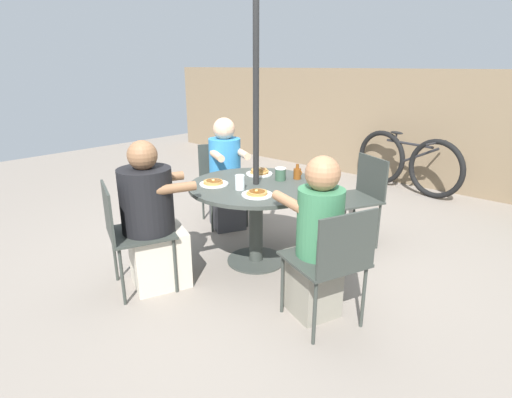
{
  "coord_description": "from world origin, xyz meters",
  "views": [
    {
      "loc": [
        2.15,
        -2.39,
        1.67
      ],
      "look_at": [
        0.0,
        0.0,
        0.58
      ],
      "focal_mm": 28.0,
      "sensor_mm": 36.0,
      "label": 1
    }
  ],
  "objects_px": {
    "patio_chair_east": "(222,177)",
    "diner_east": "(226,178)",
    "coffee_cup": "(280,174)",
    "patio_chair_west": "(332,258)",
    "patio_table": "(256,199)",
    "diner_west": "(317,243)",
    "pancake_plate_c": "(257,194)",
    "patio_chair_north": "(359,194)",
    "diner_south": "(153,223)",
    "drinking_glass_a": "(240,182)",
    "patio_chair_south": "(129,229)",
    "pancake_plate_a": "(259,172)",
    "bicycle": "(407,162)",
    "pancake_plate_b": "(214,183)",
    "syrup_bottle": "(297,173)"
  },
  "relations": [
    {
      "from": "patio_chair_east",
      "to": "syrup_bottle",
      "type": "height_order",
      "value": "same"
    },
    {
      "from": "patio_chair_south",
      "to": "diner_south",
      "type": "relative_size",
      "value": 0.73
    },
    {
      "from": "patio_chair_south",
      "to": "coffee_cup",
      "type": "bearing_deg",
      "value": 90.54
    },
    {
      "from": "patio_chair_north",
      "to": "diner_south",
      "type": "height_order",
      "value": "diner_south"
    },
    {
      "from": "diner_south",
      "to": "bicycle",
      "type": "height_order",
      "value": "diner_south"
    },
    {
      "from": "patio_chair_east",
      "to": "patio_chair_west",
      "type": "xyz_separation_m",
      "value": [
        1.92,
        -0.86,
        0.0
      ]
    },
    {
      "from": "drinking_glass_a",
      "to": "bicycle",
      "type": "distance_m",
      "value": 3.2
    },
    {
      "from": "pancake_plate_a",
      "to": "pancake_plate_b",
      "type": "distance_m",
      "value": 0.51
    },
    {
      "from": "pancake_plate_a",
      "to": "patio_chair_north",
      "type": "bearing_deg",
      "value": 46.84
    },
    {
      "from": "patio_chair_west",
      "to": "patio_chair_east",
      "type": "bearing_deg",
      "value": 86.85
    },
    {
      "from": "patio_chair_east",
      "to": "pancake_plate_c",
      "type": "relative_size",
      "value": 3.56
    },
    {
      "from": "patio_table",
      "to": "diner_east",
      "type": "relative_size",
      "value": 0.97
    },
    {
      "from": "diner_west",
      "to": "coffee_cup",
      "type": "distance_m",
      "value": 0.95
    },
    {
      "from": "patio_chair_east",
      "to": "diner_east",
      "type": "xyz_separation_m",
      "value": [
        0.15,
        -0.08,
        0.03
      ]
    },
    {
      "from": "diner_east",
      "to": "patio_chair_west",
      "type": "bearing_deg",
      "value": 93.42
    },
    {
      "from": "patio_table",
      "to": "pancake_plate_b",
      "type": "xyz_separation_m",
      "value": [
        -0.25,
        -0.25,
        0.15
      ]
    },
    {
      "from": "patio_chair_north",
      "to": "diner_south",
      "type": "relative_size",
      "value": 0.73
    },
    {
      "from": "pancake_plate_a",
      "to": "coffee_cup",
      "type": "bearing_deg",
      "value": -5.44
    },
    {
      "from": "coffee_cup",
      "to": "patio_chair_west",
      "type": "bearing_deg",
      "value": -33.71
    },
    {
      "from": "patio_chair_west",
      "to": "pancake_plate_b",
      "type": "height_order",
      "value": "patio_chair_west"
    },
    {
      "from": "patio_table",
      "to": "diner_west",
      "type": "bearing_deg",
      "value": -20.9
    },
    {
      "from": "patio_table",
      "to": "patio_chair_north",
      "type": "distance_m",
      "value": 1.06
    },
    {
      "from": "patio_table",
      "to": "diner_south",
      "type": "xyz_separation_m",
      "value": [
        -0.33,
        -0.82,
        -0.06
      ]
    },
    {
      "from": "patio_chair_south",
      "to": "diner_south",
      "type": "distance_m",
      "value": 0.17
    },
    {
      "from": "diner_south",
      "to": "drinking_glass_a",
      "type": "distance_m",
      "value": 0.75
    },
    {
      "from": "diner_south",
      "to": "pancake_plate_b",
      "type": "bearing_deg",
      "value": 104.36
    },
    {
      "from": "diner_west",
      "to": "drinking_glass_a",
      "type": "relative_size",
      "value": 9.55
    },
    {
      "from": "patio_chair_south",
      "to": "pancake_plate_c",
      "type": "distance_m",
      "value": 1.0
    },
    {
      "from": "patio_chair_south",
      "to": "coffee_cup",
      "type": "distance_m",
      "value": 1.32
    },
    {
      "from": "patio_chair_west",
      "to": "syrup_bottle",
      "type": "relative_size",
      "value": 6.34
    },
    {
      "from": "pancake_plate_b",
      "to": "pancake_plate_c",
      "type": "distance_m",
      "value": 0.46
    },
    {
      "from": "diner_east",
      "to": "diner_south",
      "type": "xyz_separation_m",
      "value": [
        0.46,
        -1.22,
        -0.02
      ]
    },
    {
      "from": "pancake_plate_b",
      "to": "coffee_cup",
      "type": "bearing_deg",
      "value": 55.13
    },
    {
      "from": "patio_table",
      "to": "drinking_glass_a",
      "type": "bearing_deg",
      "value": -87.8
    },
    {
      "from": "patio_chair_east",
      "to": "coffee_cup",
      "type": "height_order",
      "value": "patio_chair_east"
    },
    {
      "from": "syrup_bottle",
      "to": "coffee_cup",
      "type": "xyz_separation_m",
      "value": [
        -0.08,
        -0.13,
        0.0
      ]
    },
    {
      "from": "pancake_plate_c",
      "to": "bicycle",
      "type": "xyz_separation_m",
      "value": [
        -0.09,
        3.2,
        -0.34
      ]
    },
    {
      "from": "patio_chair_north",
      "to": "patio_chair_south",
      "type": "height_order",
      "value": "same"
    },
    {
      "from": "patio_chair_north",
      "to": "patio_table",
      "type": "bearing_deg",
      "value": 90.0
    },
    {
      "from": "syrup_bottle",
      "to": "bicycle",
      "type": "relative_size",
      "value": 0.08
    },
    {
      "from": "patio_chair_north",
      "to": "pancake_plate_c",
      "type": "bearing_deg",
      "value": 103.84
    },
    {
      "from": "patio_chair_south",
      "to": "drinking_glass_a",
      "type": "bearing_deg",
      "value": 84.58
    },
    {
      "from": "patio_chair_east",
      "to": "bicycle",
      "type": "distance_m",
      "value": 2.71
    },
    {
      "from": "patio_table",
      "to": "patio_chair_south",
      "type": "bearing_deg",
      "value": -111.92
    },
    {
      "from": "diner_south",
      "to": "pancake_plate_c",
      "type": "bearing_deg",
      "value": 69.82
    },
    {
      "from": "patio_chair_north",
      "to": "pancake_plate_a",
      "type": "height_order",
      "value": "patio_chair_north"
    },
    {
      "from": "drinking_glass_a",
      "to": "patio_chair_south",
      "type": "bearing_deg",
      "value": -117.34
    },
    {
      "from": "pancake_plate_c",
      "to": "patio_chair_north",
      "type": "bearing_deg",
      "value": 77.79
    },
    {
      "from": "pancake_plate_a",
      "to": "coffee_cup",
      "type": "xyz_separation_m",
      "value": [
        0.27,
        -0.03,
        0.03
      ]
    },
    {
      "from": "patio_chair_north",
      "to": "diner_east",
      "type": "xyz_separation_m",
      "value": [
        -1.25,
        -0.54,
        0.03
      ]
    }
  ]
}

